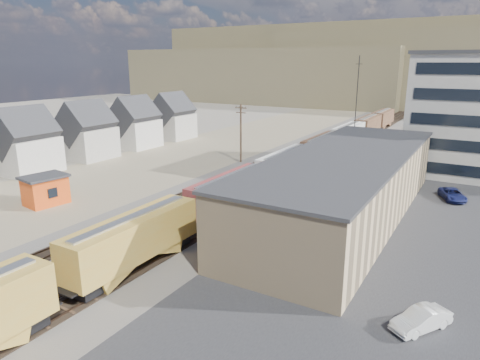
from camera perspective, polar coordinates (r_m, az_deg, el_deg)
The scene contains 15 objects.
ground at distance 38.69m, azimuth -21.26°, elevation -11.56°, with size 300.00×300.00×0.00m, color #6B6356.
ballast_bed at distance 77.85m, azimuth 8.52°, elevation 2.81°, with size 18.00×200.00×0.06m, color #4C4742.
dirt_yard at distance 79.17m, azimuth -7.85°, elevation 3.04°, with size 24.00×180.00×0.03m, color #827559.
asphalt_lot at distance 58.46m, azimuth 23.11°, elevation -2.57°, with size 26.00×120.00×0.04m, color #232326.
rail_tracks at distance 78.03m, azimuth 8.14°, elevation 2.92°, with size 11.40×200.00×0.24m.
freight_train at distance 67.94m, azimuth 8.80°, elevation 3.33°, with size 3.00×119.74×4.46m.
warehouse at distance 49.28m, azimuth 13.87°, elevation -0.56°, with size 12.40×40.40×7.25m.
utility_pole_north at distance 73.43m, azimuth 0.11°, elevation 6.41°, with size 2.20×0.32×10.00m.
radio_mast at distance 83.95m, azimuth 15.23°, elevation 9.66°, with size 1.20×0.16×18.00m.
townhouse_row at distance 78.02m, azimuth -23.07°, elevation 5.00°, with size 8.15×68.16×10.47m.
hills_north at distance 190.63m, azimuth 22.60°, elevation 13.53°, with size 265.00×80.00×32.00m.
maintenance_shed at distance 57.16m, azimuth -24.53°, elevation -1.19°, with size 4.56×5.51×3.66m.
parked_car_white at distance 31.54m, azimuth 22.99°, elevation -16.80°, with size 1.49×4.28×1.41m, color silver.
parked_car_blue at distance 60.30m, azimuth 26.48°, elevation -1.77°, with size 2.30×5.00×1.39m, color navy.
parked_car_far at distance 76.55m, azimuth 29.25°, elevation 1.39°, with size 2.00×4.96×1.69m, color white.
Camera 1 is at (28.01, -20.64, 16.93)m, focal length 32.00 mm.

